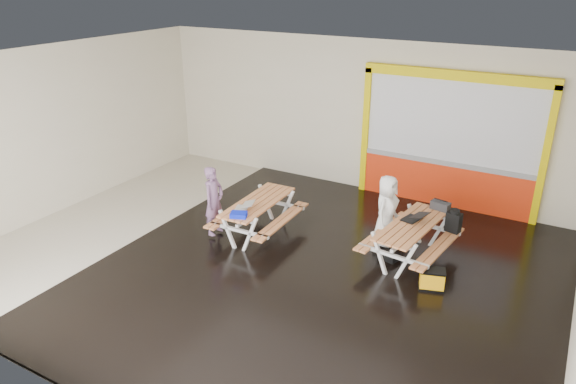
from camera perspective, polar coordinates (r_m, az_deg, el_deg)
The scene contains 14 objects.
room at distance 9.01m, azimuth -2.83°, elevation 2.46°, with size 10.02×8.02×3.52m.
deck at distance 9.23m, azimuth 4.04°, elevation -8.99°, with size 7.50×7.98×0.05m, color black.
kiosk at distance 11.81m, azimuth 16.85°, elevation 4.91°, with size 3.88×0.16×3.00m.
picnic_table_left at distance 10.32m, azimuth -3.21°, elevation -1.87°, with size 1.32×1.90×0.75m.
picnic_table_right at distance 9.66m, azimuth 13.07°, elevation -4.27°, with size 1.49×2.02×0.75m.
person_left at distance 10.27m, azimuth -7.95°, elevation -0.93°, with size 0.50×0.33×1.36m, color #6F4C6E.
person_right at distance 9.93m, azimuth 10.49°, elevation -1.92°, with size 0.65×0.43×1.34m, color white.
laptop_left at distance 9.90m, azimuth -4.77°, elevation -1.60°, with size 0.44×0.42×0.15m.
laptop_right at distance 9.69m, azimuth 13.38°, elevation -2.68°, with size 0.48×0.45×0.17m.
blue_pouch at distance 9.61m, azimuth -5.31°, elevation -2.44°, with size 0.29×0.21×0.09m, color #0A1BC4.
toolbox at distance 10.23m, azimuth 16.01°, elevation -1.41°, with size 0.37×0.24×0.20m.
backpack at distance 10.04m, azimuth 17.34°, elevation -2.96°, with size 0.29×0.22×0.43m.
dark_case at distance 9.80m, azimuth 10.81°, elevation -6.74°, with size 0.33×0.25×0.13m, color black.
fluke_bag at distance 9.06m, azimuth 15.17°, elevation -9.04°, with size 0.46×0.37×0.35m.
Camera 1 is at (4.55, -7.11, 4.89)m, focal length 33.19 mm.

